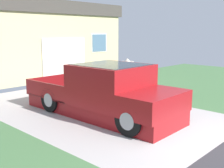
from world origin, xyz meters
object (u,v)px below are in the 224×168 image
at_px(handbag, 134,103).
at_px(house_with_garage, 24,40).
at_px(pickup_truck, 109,93).
at_px(person_with_hat, 127,80).

relative_size(handbag, house_with_garage, 0.04).
bearing_deg(pickup_truck, person_with_hat, -165.54).
distance_m(person_with_hat, handbag, 0.84).
xyz_separation_m(pickup_truck, person_with_hat, (1.27, 0.36, 0.23)).
bearing_deg(house_with_garage, person_with_hat, -97.24).
xyz_separation_m(person_with_hat, handbag, (0.08, -0.25, -0.80)).
height_order(pickup_truck, handbag, pickup_truck).
relative_size(pickup_truck, handbag, 11.78).
distance_m(pickup_truck, person_with_hat, 1.34).
bearing_deg(house_with_garage, handbag, -96.53).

